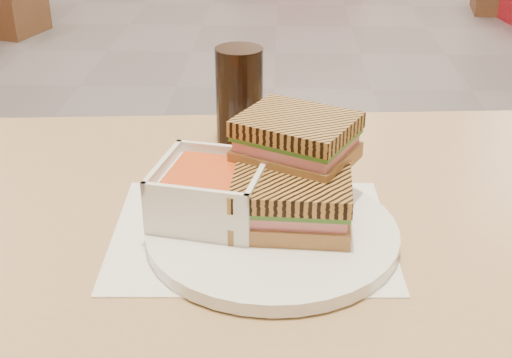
{
  "coord_description": "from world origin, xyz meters",
  "views": [
    {
      "loc": [
        0.04,
        -2.7,
        1.18
      ],
      "look_at": [
        0.01,
        -2.0,
        0.82
      ],
      "focal_mm": 48.14,
      "sensor_mm": 36.0,
      "label": 1
    }
  ],
  "objects_px": {
    "soup_bowl": "(211,193)",
    "cola_glass": "(239,97)",
    "plate": "(272,233)",
    "bg_chair_0r": "(7,0)",
    "panini_lower": "(291,201)",
    "main_table": "(181,298)"
  },
  "relations": [
    {
      "from": "soup_bowl",
      "to": "panini_lower",
      "type": "height_order",
      "value": "soup_bowl"
    },
    {
      "from": "plate",
      "to": "panini_lower",
      "type": "bearing_deg",
      "value": 27.43
    },
    {
      "from": "soup_bowl",
      "to": "cola_glass",
      "type": "xyz_separation_m",
      "value": [
        0.02,
        0.25,
        0.03
      ]
    },
    {
      "from": "soup_bowl",
      "to": "panini_lower",
      "type": "bearing_deg",
      "value": -9.92
    },
    {
      "from": "panini_lower",
      "to": "bg_chair_0r",
      "type": "distance_m",
      "value": 4.09
    },
    {
      "from": "plate",
      "to": "bg_chair_0r",
      "type": "height_order",
      "value": "plate"
    },
    {
      "from": "panini_lower",
      "to": "cola_glass",
      "type": "height_order",
      "value": "cola_glass"
    },
    {
      "from": "cola_glass",
      "to": "main_table",
      "type": "bearing_deg",
      "value": -105.15
    },
    {
      "from": "plate",
      "to": "bg_chair_0r",
      "type": "bearing_deg",
      "value": 115.53
    },
    {
      "from": "plate",
      "to": "bg_chair_0r",
      "type": "distance_m",
      "value": 4.09
    },
    {
      "from": "main_table",
      "to": "plate",
      "type": "relative_size",
      "value": 4.31
    },
    {
      "from": "soup_bowl",
      "to": "bg_chair_0r",
      "type": "height_order",
      "value": "soup_bowl"
    },
    {
      "from": "soup_bowl",
      "to": "cola_glass",
      "type": "bearing_deg",
      "value": 85.65
    },
    {
      "from": "main_table",
      "to": "bg_chair_0r",
      "type": "relative_size",
      "value": 2.71
    },
    {
      "from": "main_table",
      "to": "plate",
      "type": "height_order",
      "value": "plate"
    },
    {
      "from": "cola_glass",
      "to": "soup_bowl",
      "type": "bearing_deg",
      "value": -94.35
    },
    {
      "from": "main_table",
      "to": "cola_glass",
      "type": "xyz_separation_m",
      "value": [
        0.06,
        0.24,
        0.19
      ]
    },
    {
      "from": "plate",
      "to": "soup_bowl",
      "type": "distance_m",
      "value": 0.09
    },
    {
      "from": "panini_lower",
      "to": "soup_bowl",
      "type": "bearing_deg",
      "value": 170.08
    },
    {
      "from": "plate",
      "to": "cola_glass",
      "type": "height_order",
      "value": "cola_glass"
    },
    {
      "from": "soup_bowl",
      "to": "bg_chair_0r",
      "type": "xyz_separation_m",
      "value": [
        -1.67,
        3.63,
        -0.59
      ]
    },
    {
      "from": "panini_lower",
      "to": "bg_chair_0r",
      "type": "xyz_separation_m",
      "value": [
        -1.77,
        3.64,
        -0.59
      ]
    }
  ]
}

